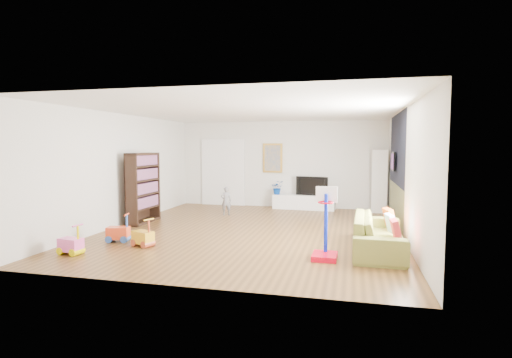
% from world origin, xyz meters
% --- Properties ---
extents(floor, '(6.50, 7.50, 0.00)m').
position_xyz_m(floor, '(0.00, 0.00, 0.00)').
color(floor, brown).
rests_on(floor, ground).
extents(ceiling, '(6.50, 7.50, 0.00)m').
position_xyz_m(ceiling, '(0.00, 0.00, 2.70)').
color(ceiling, white).
rests_on(ceiling, ground).
extents(wall_back, '(6.50, 0.00, 2.70)m').
position_xyz_m(wall_back, '(0.00, 3.75, 1.35)').
color(wall_back, silver).
rests_on(wall_back, ground).
extents(wall_front, '(6.50, 0.00, 2.70)m').
position_xyz_m(wall_front, '(0.00, -3.75, 1.35)').
color(wall_front, white).
rests_on(wall_front, ground).
extents(wall_left, '(0.00, 7.50, 2.70)m').
position_xyz_m(wall_left, '(-3.25, 0.00, 1.35)').
color(wall_left, silver).
rests_on(wall_left, ground).
extents(wall_right, '(0.00, 7.50, 2.70)m').
position_xyz_m(wall_right, '(3.25, 0.00, 1.35)').
color(wall_right, silver).
rests_on(wall_right, ground).
extents(navy_accent, '(0.01, 3.20, 1.70)m').
position_xyz_m(navy_accent, '(3.23, 1.40, 1.85)').
color(navy_accent, black).
rests_on(navy_accent, wall_right).
extents(olive_wainscot, '(0.01, 3.20, 1.00)m').
position_xyz_m(olive_wainscot, '(3.23, 1.40, 0.50)').
color(olive_wainscot, brown).
rests_on(olive_wainscot, wall_right).
extents(doorway, '(1.45, 0.06, 2.10)m').
position_xyz_m(doorway, '(-1.90, 3.71, 1.05)').
color(doorway, white).
rests_on(doorway, ground).
extents(painting_back, '(0.62, 0.06, 0.92)m').
position_xyz_m(painting_back, '(-0.25, 3.71, 1.55)').
color(painting_back, gold).
rests_on(painting_back, wall_back).
extents(artwork_right, '(0.04, 0.56, 0.46)m').
position_xyz_m(artwork_right, '(3.17, 1.60, 1.55)').
color(artwork_right, '#7F3F8C').
rests_on(artwork_right, wall_right).
extents(media_console, '(1.90, 0.57, 0.44)m').
position_xyz_m(media_console, '(0.78, 3.41, 0.22)').
color(media_console, white).
rests_on(media_console, ground).
extents(tall_cabinet, '(0.44, 0.44, 1.81)m').
position_xyz_m(tall_cabinet, '(2.98, 3.36, 0.91)').
color(tall_cabinet, white).
rests_on(tall_cabinet, ground).
extents(bookshelf, '(0.32, 1.20, 1.75)m').
position_xyz_m(bookshelf, '(-2.89, 0.33, 0.88)').
color(bookshelf, black).
rests_on(bookshelf, ground).
extents(sofa, '(0.94, 2.25, 0.65)m').
position_xyz_m(sofa, '(2.69, -1.16, 0.32)').
color(sofa, olive).
rests_on(sofa, ground).
extents(basketball_hoop, '(0.44, 0.52, 1.23)m').
position_xyz_m(basketball_hoop, '(1.76, -1.93, 0.62)').
color(basketball_hoop, red).
rests_on(basketball_hoop, ground).
extents(ride_on_yellow, '(0.47, 0.38, 0.55)m').
position_xyz_m(ride_on_yellow, '(-1.69, -1.86, 0.27)').
color(ride_on_yellow, gold).
rests_on(ride_on_yellow, ground).
extents(ride_on_orange, '(0.47, 0.34, 0.56)m').
position_xyz_m(ride_on_orange, '(-2.36, -1.65, 0.28)').
color(ride_on_orange, '#EE4A23').
rests_on(ride_on_orange, ground).
extents(ride_on_pink, '(0.44, 0.30, 0.54)m').
position_xyz_m(ride_on_pink, '(-2.65, -2.68, 0.27)').
color(ride_on_pink, '#F55BB2').
rests_on(ride_on_pink, ground).
extents(child, '(0.35, 0.30, 0.80)m').
position_xyz_m(child, '(-1.20, 1.83, 0.40)').
color(child, slate).
rests_on(child, ground).
extents(tv, '(0.99, 0.33, 0.57)m').
position_xyz_m(tv, '(1.04, 3.46, 0.72)').
color(tv, black).
rests_on(tv, media_console).
extents(vase_plant, '(0.46, 0.42, 0.42)m').
position_xyz_m(vase_plant, '(-0.03, 3.39, 0.65)').
color(vase_plant, '#063594').
rests_on(vase_plant, media_console).
extents(pillow_left, '(0.12, 0.38, 0.37)m').
position_xyz_m(pillow_left, '(2.92, -1.78, 0.51)').
color(pillow_left, '#B4282F').
rests_on(pillow_left, sofa).
extents(pillow_center, '(0.16, 0.35, 0.34)m').
position_xyz_m(pillow_center, '(2.90, -1.13, 0.51)').
color(pillow_center, white).
rests_on(pillow_center, sofa).
extents(pillow_right, '(0.19, 0.39, 0.37)m').
position_xyz_m(pillow_right, '(2.92, -0.54, 0.51)').
color(pillow_right, '#CD4B14').
rests_on(pillow_right, sofa).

